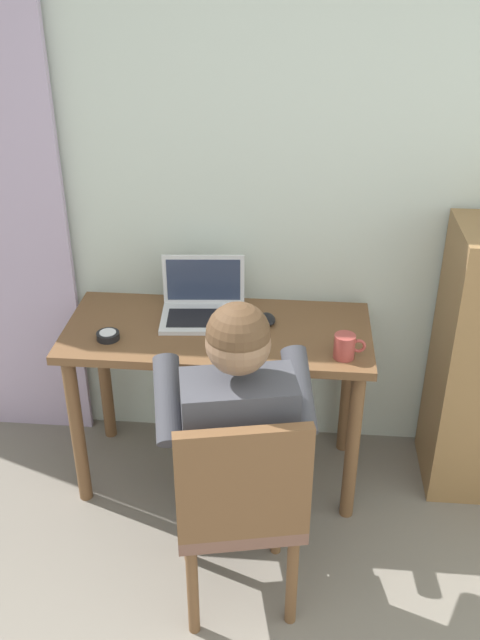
{
  "coord_description": "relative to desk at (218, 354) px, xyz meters",
  "views": [
    {
      "loc": [
        -0.21,
        -0.58,
        2.16
      ],
      "look_at": [
        -0.42,
        1.76,
        0.84
      ],
      "focal_mm": 39.59,
      "sensor_mm": 36.0,
      "label": 1
    }
  ],
  "objects": [
    {
      "name": "computer_mouse",
      "position": [
        0.2,
        0.07,
        0.14
      ],
      "size": [
        0.08,
        0.11,
        0.03
      ],
      "primitive_type": "ellipsoid",
      "rotation": [
        0.0,
        0.0,
        0.27
      ],
      "color": "black",
      "rests_on": "desk"
    },
    {
      "name": "desk",
      "position": [
        0.0,
        0.0,
        0.0
      ],
      "size": [
        1.23,
        0.55,
        0.74
      ],
      "color": "brown",
      "rests_on": "ground_plane"
    },
    {
      "name": "curtain_panel",
      "position": [
        -0.94,
        0.27,
        0.44
      ],
      "size": [
        0.54,
        0.03,
        2.14
      ],
      "primitive_type": "cube",
      "color": "#B29EBC",
      "rests_on": "ground_plane"
    },
    {
      "name": "wall_back",
      "position": [
        0.52,
        0.34,
        0.62
      ],
      "size": [
        4.8,
        0.05,
        2.5
      ],
      "primitive_type": "cube",
      "color": "silver",
      "rests_on": "ground_plane"
    },
    {
      "name": "chair",
      "position": [
        0.15,
        -0.71,
        -0.13
      ],
      "size": [
        0.49,
        0.48,
        0.88
      ],
      "color": "brown",
      "rests_on": "ground_plane"
    },
    {
      "name": "coffee_mug",
      "position": [
        0.5,
        -0.17,
        0.17
      ],
      "size": [
        0.12,
        0.08,
        0.09
      ],
      "color": "#9E3D38",
      "rests_on": "desk"
    },
    {
      "name": "desk_clock",
      "position": [
        -0.42,
        -0.12,
        0.13
      ],
      "size": [
        0.09,
        0.09,
        0.03
      ],
      "color": "black",
      "rests_on": "desk"
    },
    {
      "name": "person_seated",
      "position": [
        0.12,
        -0.53,
        0.05
      ],
      "size": [
        0.61,
        0.64,
        1.2
      ],
      "color": "#33384C",
      "rests_on": "ground_plane"
    },
    {
      "name": "laptop",
      "position": [
        -0.07,
        0.1,
        0.17
      ],
      "size": [
        0.36,
        0.28,
        0.24
      ],
      "color": "silver",
      "rests_on": "desk"
    }
  ]
}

